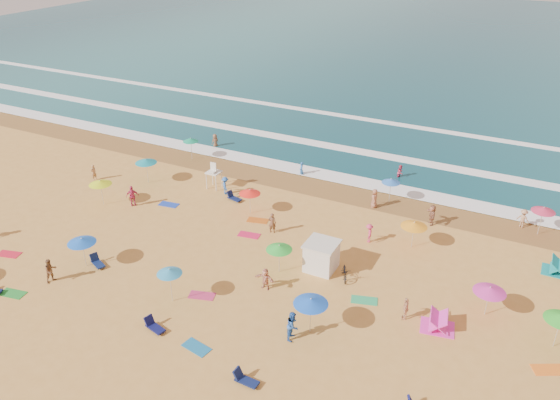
% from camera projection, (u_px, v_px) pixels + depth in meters
% --- Properties ---
extents(ground, '(220.00, 220.00, 0.00)m').
position_uv_depth(ground, '(271.00, 259.00, 39.47)').
color(ground, gold).
rests_on(ground, ground).
extents(ocean, '(220.00, 140.00, 0.18)m').
position_uv_depth(ocean, '(472.00, 44.00, 105.86)').
color(ocean, '#0C4756').
rests_on(ocean, ground).
extents(wet_sand, '(220.00, 220.00, 0.00)m').
position_uv_depth(wet_sand, '(335.00, 190.00, 49.35)').
color(wet_sand, olive).
rests_on(wet_sand, ground).
extents(surf_foam, '(200.00, 18.70, 0.05)m').
position_uv_depth(surf_foam, '(367.00, 155.00, 56.28)').
color(surf_foam, white).
rests_on(surf_foam, ground).
extents(cabana, '(2.00, 2.00, 2.00)m').
position_uv_depth(cabana, '(321.00, 257.00, 37.96)').
color(cabana, silver).
rests_on(cabana, ground).
extents(cabana_roof, '(2.20, 2.20, 0.12)m').
position_uv_depth(cabana_roof, '(322.00, 244.00, 37.47)').
color(cabana_roof, silver).
rests_on(cabana_roof, cabana).
extents(bicycle, '(1.33, 1.96, 0.97)m').
position_uv_depth(bicycle, '(345.00, 272.00, 37.20)').
color(bicycle, black).
rests_on(bicycle, ground).
extents(lifeguard_stand, '(1.20, 1.20, 2.10)m').
position_uv_depth(lifeguard_stand, '(214.00, 177.00, 49.36)').
color(lifeguard_stand, white).
rests_on(lifeguard_stand, ground).
extents(beach_umbrellas, '(56.00, 31.72, 0.76)m').
position_uv_depth(beach_umbrellas, '(263.00, 236.00, 38.27)').
color(beach_umbrellas, '#C92C52').
rests_on(beach_umbrellas, ground).
extents(loungers, '(48.08, 19.96, 0.34)m').
position_uv_depth(loungers, '(303.00, 314.00, 33.76)').
color(loungers, '#0D1845').
rests_on(loungers, ground).
extents(towels, '(46.68, 20.77, 0.03)m').
position_uv_depth(towels, '(260.00, 275.00, 37.68)').
color(towels, red).
rests_on(towels, ground).
extents(popup_tents, '(8.29, 11.38, 1.20)m').
position_uv_depth(popup_tents, '(503.00, 290.00, 35.19)').
color(popup_tents, '#F636BE').
rests_on(popup_tents, ground).
extents(beachgoers, '(38.17, 27.80, 2.13)m').
position_uv_depth(beachgoers, '(274.00, 220.00, 42.93)').
color(beachgoers, '#C73165').
rests_on(beachgoers, ground).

